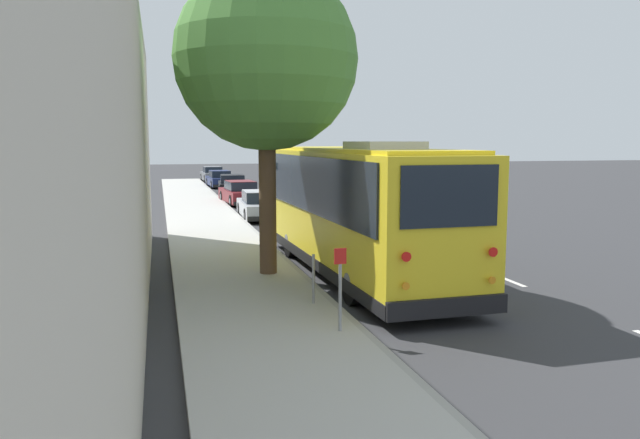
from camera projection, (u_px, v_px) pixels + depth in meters
ground_plane at (347, 264)px, 17.86m from camera, size 160.00×160.00×0.00m
sidewalk_slab at (230, 267)px, 17.02m from camera, size 80.00×3.13×0.15m
curb_strip at (289, 264)px, 17.43m from camera, size 80.00×0.14×0.15m
shuttle_bus at (357, 204)px, 16.13m from camera, size 10.31×2.91×3.48m
parked_sedan_silver at (260, 206)px, 28.24m from camera, size 4.52×1.87×1.27m
parked_sedan_maroon at (240, 193)px, 34.65m from camera, size 4.74×1.99×1.30m
parked_sedan_black at (232, 185)px, 40.96m from camera, size 4.48×2.07×1.30m
parked_sedan_navy at (220, 180)px, 47.26m from camera, size 4.55×1.81×1.28m
parked_sedan_gray at (212, 175)px, 53.68m from camera, size 4.19×1.87×1.32m
street_tree at (265, 47)px, 15.33m from camera, size 4.52×4.52×8.29m
sign_post_near at (340, 289)px, 10.96m from camera, size 0.06×0.22×1.49m
sign_post_far at (313, 279)px, 12.87m from camera, size 0.06×0.06×1.03m
lane_stripe_mid at (499, 276)px, 16.18m from camera, size 2.40×0.14×0.01m
lane_stripe_ahead at (409, 241)px, 21.94m from camera, size 2.40×0.14×0.01m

